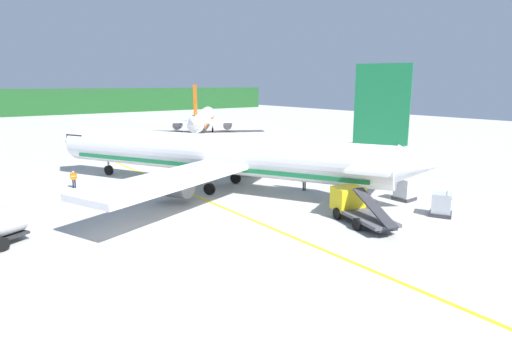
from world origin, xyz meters
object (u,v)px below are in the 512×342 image
at_px(airliner_mid_apron, 202,118).
at_px(crew_loader_left, 360,181).
at_px(service_truck_baggage, 355,206).
at_px(crew_marshaller, 74,178).
at_px(crew_supervisor, 355,188).
at_px(cargo_container_near, 404,189).
at_px(cargo_container_mid, 442,205).
at_px(crew_loader_right, 304,181).
at_px(airliner_foreground, 215,155).

distance_m(airliner_mid_apron, crew_loader_left, 57.39).
relative_size(service_truck_baggage, crew_marshaller, 3.83).
height_order(airliner_mid_apron, crew_supervisor, airliner_mid_apron).
xyz_separation_m(airliner_mid_apron, cargo_container_near, (-13.57, -59.91, -1.89)).
distance_m(cargo_container_near, crew_supervisor, 4.34).
xyz_separation_m(cargo_container_near, crew_loader_left, (-0.79, 4.37, 0.06)).
bearing_deg(cargo_container_mid, crew_supervisor, 99.26).
bearing_deg(crew_loader_left, crew_supervisor, -150.82).
bearing_deg(crew_loader_right, crew_loader_left, -41.32).
relative_size(crew_loader_left, crew_loader_right, 1.06).
bearing_deg(crew_marshaller, airliner_mid_apron, 45.86).
xyz_separation_m(airliner_foreground, crew_loader_right, (6.36, -6.26, -2.41)).
relative_size(airliner_foreground, cargo_container_mid, 17.73).
bearing_deg(cargo_container_mid, airliner_foreground, 116.73).
bearing_deg(crew_loader_left, airliner_mid_apron, 75.50).
relative_size(cargo_container_near, crew_loader_right, 1.26).
bearing_deg(crew_marshaller, service_truck_baggage, -58.82).
bearing_deg(cargo_container_near, crew_loader_left, 100.26).
distance_m(cargo_container_mid, crew_marshaller, 34.31).
relative_size(airliner_mid_apron, crew_supervisor, 19.13).
bearing_deg(crew_supervisor, airliner_foreground, 126.60).
bearing_deg(crew_loader_right, crew_marshaller, 140.49).
height_order(airliner_mid_apron, service_truck_baggage, airliner_mid_apron).
bearing_deg(crew_supervisor, cargo_container_near, -46.42).
distance_m(airliner_foreground, cargo_container_near, 18.23).
bearing_deg(cargo_container_mid, service_truck_baggage, 152.79).
height_order(service_truck_baggage, cargo_container_mid, service_truck_baggage).
bearing_deg(airliner_foreground, crew_supervisor, -53.40).
xyz_separation_m(cargo_container_mid, crew_supervisor, (-1.26, 7.75, 0.02)).
distance_m(service_truck_baggage, cargo_container_near, 8.27).
xyz_separation_m(crew_loader_right, crew_supervisor, (1.84, -4.78, -0.04)).
relative_size(cargo_container_near, crew_loader_left, 1.18).
distance_m(airliner_mid_apron, cargo_container_near, 61.46).
bearing_deg(crew_supervisor, cargo_container_mid, -80.74).
distance_m(crew_loader_left, crew_supervisor, 2.52).
bearing_deg(crew_marshaller, crew_loader_right, -39.51).
height_order(crew_loader_left, crew_supervisor, crew_loader_left).
distance_m(service_truck_baggage, crew_loader_left, 9.30).
bearing_deg(airliner_foreground, crew_marshaller, 143.66).
bearing_deg(crew_marshaller, cargo_container_near, -44.97).
relative_size(cargo_container_mid, crew_loader_left, 1.22).
bearing_deg(airliner_mid_apron, crew_loader_right, -109.50).
height_order(service_truck_baggage, crew_loader_right, service_truck_baggage).
bearing_deg(crew_loader_left, cargo_container_mid, -95.96).
xyz_separation_m(service_truck_baggage, crew_marshaller, (-14.46, 23.90, -0.14)).
distance_m(airliner_foreground, cargo_container_mid, 21.19).
bearing_deg(crew_supervisor, crew_marshaller, 135.26).
height_order(airliner_foreground, airliner_mid_apron, airliner_foreground).
xyz_separation_m(cargo_container_mid, crew_loader_left, (0.94, 8.98, 0.13)).
distance_m(crew_marshaller, crew_loader_left, 28.45).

